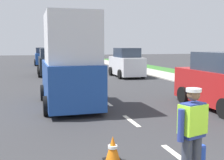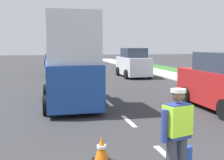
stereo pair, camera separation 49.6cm
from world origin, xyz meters
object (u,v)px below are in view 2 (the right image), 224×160
road_worker (178,131)px  traffic_cone_near (102,149)px  car_oncoming_second (58,63)px  car_oncoming_third (52,57)px  delivery_truck (71,66)px  car_parked_far (133,64)px

road_worker → traffic_cone_near: bearing=131.6°
road_worker → car_oncoming_second: (-1.18, 18.93, 0.07)m
traffic_cone_near → car_oncoming_second: 17.72m
car_oncoming_third → car_oncoming_second: bearing=-89.2°
delivery_truck → car_oncoming_third: size_ratio=1.17×
car_oncoming_second → car_parked_far: size_ratio=1.06×
car_oncoming_second → traffic_cone_near: bearing=-89.7°
delivery_truck → car_oncoming_second: (0.05, 12.17, -0.61)m
road_worker → traffic_cone_near: size_ratio=3.07×
car_parked_far → traffic_cone_near: bearing=-109.7°
car_parked_far → car_oncoming_second: bearing=153.6°
car_oncoming_third → car_oncoming_second: (0.17, -12.34, 0.02)m
car_oncoming_third → traffic_cone_near: bearing=-89.5°
road_worker → traffic_cone_near: (-1.09, 1.23, -0.66)m
car_parked_far → delivery_truck: bearing=-120.2°
delivery_truck → car_oncoming_second: bearing=89.8°
car_oncoming_third → delivery_truck: bearing=-89.7°
delivery_truck → car_oncoming_second: delivery_truck is taller
car_parked_far → road_worker: bearing=-104.8°
car_oncoming_third → car_oncoming_second: car_oncoming_second is taller
road_worker → car_oncoming_second: 18.96m
traffic_cone_near → car_oncoming_third: size_ratio=0.14×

